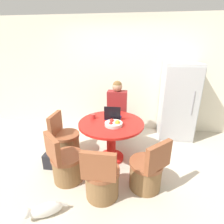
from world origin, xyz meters
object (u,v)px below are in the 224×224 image
object	(u,v)px
dining_table	(111,132)
chair_near_right_corner	(147,172)
refrigerator	(178,102)
chair_left_side	(66,142)
fruit_bowl	(114,124)
cat	(44,210)
handbag	(53,161)
chair_near_camera	(102,180)
person_seated	(117,108)
laptop	(113,116)
chair_near_left_corner	(66,165)

from	to	relation	value
dining_table	chair_near_right_corner	xyz separation A→B (m)	(0.60, -0.63, -0.28)
refrigerator	chair_left_side	bearing A→B (deg)	-154.76
chair_near_right_corner	fruit_bowl	distance (m)	0.90
chair_near_right_corner	cat	distance (m)	1.43
refrigerator	handbag	bearing A→B (deg)	-147.16
chair_near_camera	person_seated	xyz separation A→B (m)	(0.03, 1.66, 0.45)
dining_table	chair_near_right_corner	bearing A→B (deg)	-46.14
refrigerator	laptop	xyz separation A→B (m)	(-1.30, -0.91, -0.03)
chair_near_right_corner	handbag	xyz separation A→B (m)	(-1.55, 0.23, -0.14)
chair_near_left_corner	person_seated	xyz separation A→B (m)	(0.62, 1.41, 0.45)
fruit_bowl	cat	xyz separation A→B (m)	(-0.71, -1.15, -0.68)
refrigerator	cat	bearing A→B (deg)	-130.03
dining_table	chair_near_camera	distance (m)	0.92
laptop	fruit_bowl	distance (m)	0.28
chair_near_camera	chair_near_left_corner	bearing A→B (deg)	-21.56
chair_near_left_corner	handbag	distance (m)	0.44
chair_left_side	cat	xyz separation A→B (m)	(0.22, -1.31, -0.17)
chair_near_left_corner	cat	distance (m)	0.67
handbag	chair_near_camera	bearing A→B (deg)	-26.49
chair_near_camera	cat	distance (m)	0.78
dining_table	refrigerator	bearing A→B (deg)	38.85
dining_table	handbag	distance (m)	1.11
chair_near_camera	cat	bearing A→B (deg)	32.92
chair_left_side	cat	bearing A→B (deg)	-168.79
chair_left_side	chair_near_camera	xyz separation A→B (m)	(0.86, -0.90, 0.00)
fruit_bowl	cat	distance (m)	1.52
chair_left_side	person_seated	xyz separation A→B (m)	(0.89, 0.76, 0.45)
dining_table	cat	bearing A→B (deg)	-117.02
chair_near_camera	chair_near_right_corner	world-z (taller)	same
refrigerator	handbag	distance (m)	2.77
refrigerator	chair_near_right_corner	bearing A→B (deg)	-112.68
person_seated	chair_near_right_corner	bearing A→B (deg)	112.45
chair_near_camera	handbag	xyz separation A→B (m)	(-0.94, 0.47, -0.14)
cat	handbag	distance (m)	0.93
person_seated	handbag	distance (m)	1.64
chair_near_right_corner	laptop	world-z (taller)	laptop
fruit_bowl	chair_near_camera	bearing A→B (deg)	-95.25
chair_near_right_corner	laptop	size ratio (longest dim) A/B	2.86
chair_near_camera	chair_near_right_corner	xyz separation A→B (m)	(0.61, 0.24, 0.00)
dining_table	chair_near_right_corner	size ratio (longest dim) A/B	1.37
dining_table	chair_near_camera	size ratio (longest dim) A/B	1.37
dining_table	chair_near_right_corner	distance (m)	0.92
fruit_bowl	cat	world-z (taller)	fruit_bowl
person_seated	fruit_bowl	world-z (taller)	person_seated
chair_near_right_corner	fruit_bowl	bearing A→B (deg)	-86.64
chair_near_right_corner	laptop	bearing A→B (deg)	-96.26
chair_left_side	refrigerator	bearing A→B (deg)	-63.07
cat	handbag	world-z (taller)	handbag
refrigerator	person_seated	xyz separation A→B (m)	(-1.29, -0.27, -0.11)
fruit_bowl	handbag	size ratio (longest dim) A/B	0.98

